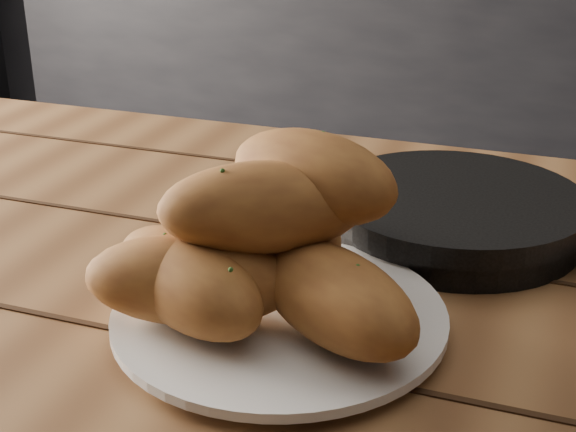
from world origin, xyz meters
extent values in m
cube|color=black|center=(0.00, 1.70, 0.45)|extent=(2.80, 0.60, 0.90)
cube|color=brown|center=(0.18, -0.29, 0.73)|extent=(1.59, 0.90, 0.04)
cylinder|color=olive|center=(-0.47, 0.06, 0.35)|extent=(0.07, 0.07, 0.71)
cylinder|color=silver|center=(0.15, -0.35, 0.76)|extent=(0.24, 0.24, 0.01)
cylinder|color=silver|center=(0.15, -0.35, 0.76)|extent=(0.26, 0.26, 0.01)
ellipsoid|color=#A5682D|center=(0.09, -0.39, 0.80)|extent=(0.18, 0.11, 0.07)
ellipsoid|color=#A5682D|center=(0.20, -0.38, 0.80)|extent=(0.17, 0.15, 0.07)
ellipsoid|color=#A5682D|center=(0.15, -0.29, 0.80)|extent=(0.12, 0.17, 0.07)
ellipsoid|color=#A5682D|center=(0.14, -0.35, 0.86)|extent=(0.17, 0.14, 0.07)
ellipsoid|color=#A5682D|center=(0.17, -0.32, 0.87)|extent=(0.16, 0.12, 0.07)
ellipsoid|color=#A5682D|center=(0.09, -0.39, 0.80)|extent=(0.18, 0.15, 0.07)
cylinder|color=black|center=(0.25, -0.12, 0.77)|extent=(0.25, 0.25, 0.03)
cylinder|color=black|center=(0.25, -0.12, 0.79)|extent=(0.26, 0.26, 0.02)
camera|label=1|loc=(0.34, -0.86, 1.09)|focal=50.00mm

